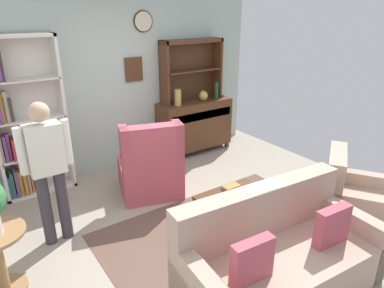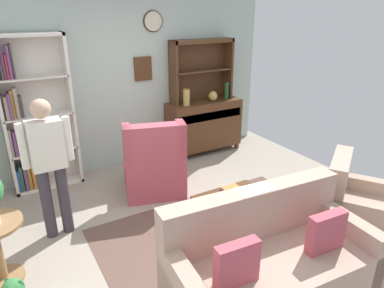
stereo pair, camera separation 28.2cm
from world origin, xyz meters
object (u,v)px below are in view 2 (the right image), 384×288
object	(u,v)px
wingback_chair	(154,167)
person_reading	(49,160)
vase_tall	(186,97)
armchair_floral	(358,210)
bookshelf	(32,120)
coffee_table	(232,202)
book_stack	(230,190)
sideboard	(204,124)
bottle_wine	(226,91)
vase_round	(213,96)
sideboard_hutch	(201,62)
couch_floral	(268,262)

from	to	relation	value
wingback_chair	person_reading	bearing A→B (deg)	-167.03
vase_tall	armchair_floral	distance (m)	2.97
armchair_floral	person_reading	bearing A→B (deg)	149.91
armchair_floral	bookshelf	bearing A→B (deg)	134.25
coffee_table	person_reading	bearing A→B (deg)	151.89
coffee_table	book_stack	xyz separation A→B (m)	(0.04, 0.08, 0.10)
sideboard	bottle_wine	world-z (taller)	bottle_wine
vase_tall	person_reading	distance (m)	2.55
bottle_wine	person_reading	xyz separation A→B (m)	(-3.07, -1.11, -0.16)
bookshelf	vase_round	size ratio (longest dim) A/B	12.35
sideboard_hutch	couch_floral	bearing A→B (deg)	-111.65
vase_round	armchair_floral	size ratio (longest dim) A/B	0.16
vase_round	book_stack	bearing A→B (deg)	-118.22
sideboard_hutch	vase_round	world-z (taller)	sideboard_hutch
bottle_wine	sideboard_hutch	bearing A→B (deg)	153.04
sideboard_hutch	coffee_table	xyz separation A→B (m)	(-0.96, -2.23, -1.21)
bookshelf	person_reading	world-z (taller)	bookshelf
sideboard_hutch	person_reading	xyz separation A→B (m)	(-2.68, -1.31, -0.65)
sideboard	bottle_wine	xyz separation A→B (m)	(0.39, -0.09, 0.56)
book_stack	coffee_table	bearing A→B (deg)	-112.74
bottle_wine	bookshelf	bearing A→B (deg)	176.74
bookshelf	sideboard_hutch	distance (m)	2.73
vase_tall	coffee_table	world-z (taller)	vase_tall
bottle_wine	couch_floral	size ratio (longest dim) A/B	0.16
bottle_wine	armchair_floral	distance (m)	2.90
person_reading	couch_floral	bearing A→B (deg)	-52.11
couch_floral	vase_tall	bearing A→B (deg)	73.80
vase_tall	bookshelf	bearing A→B (deg)	175.86
sideboard	couch_floral	size ratio (longest dim) A/B	0.70
couch_floral	coffee_table	bearing A→B (deg)	72.57
vase_tall	vase_round	distance (m)	0.52
vase_tall	armchair_floral	xyz separation A→B (m)	(0.61, -2.80, -0.76)
vase_tall	coffee_table	distance (m)	2.23
bookshelf	vase_round	world-z (taller)	bookshelf
vase_tall	sideboard	bearing A→B (deg)	11.63
bottle_wine	vase_tall	bearing A→B (deg)	179.34
person_reading	bookshelf	bearing A→B (deg)	89.44
coffee_table	sideboard	bearing A→B (deg)	65.60
couch_floral	person_reading	size ratio (longest dim) A/B	1.20
bookshelf	wingback_chair	distance (m)	1.74
vase_round	coffee_table	bearing A→B (deg)	-118.00
sideboard	vase_round	bearing A→B (deg)	-27.17
person_reading	vase_tall	bearing A→B (deg)	26.08
vase_tall	wingback_chair	world-z (taller)	vase_tall
bookshelf	vase_tall	xyz separation A→B (m)	(2.28, -0.16, 0.07)
bookshelf	person_reading	xyz separation A→B (m)	(-0.01, -1.28, -0.08)
sideboard	armchair_floral	distance (m)	2.90
couch_floral	wingback_chair	size ratio (longest dim) A/B	1.78
couch_floral	vase_round	bearing A→B (deg)	65.09
bookshelf	sideboard_hutch	world-z (taller)	bookshelf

